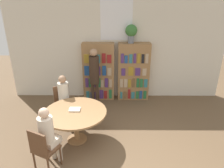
# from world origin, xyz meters

# --- Properties ---
(wall_back) EXTENTS (6.40, 0.07, 3.00)m
(wall_back) POSITION_xyz_m (0.00, 3.37, 1.51)
(wall_back) COLOR beige
(wall_back) RESTS_ON ground_plane
(bookshelf_left) EXTENTS (0.93, 0.34, 1.75)m
(bookshelf_left) POSITION_xyz_m (-0.52, 3.18, 0.87)
(bookshelf_left) COLOR olive
(bookshelf_left) RESTS_ON ground_plane
(bookshelf_right) EXTENTS (0.93, 0.34, 1.75)m
(bookshelf_right) POSITION_xyz_m (0.52, 3.18, 0.87)
(bookshelf_right) COLOR olive
(bookshelf_right) RESTS_ON ground_plane
(flower_vase) EXTENTS (0.34, 0.34, 0.52)m
(flower_vase) POSITION_xyz_m (0.41, 3.18, 2.06)
(flower_vase) COLOR slate
(flower_vase) RESTS_ON bookshelf_right
(reading_table) EXTENTS (1.35, 1.35, 0.74)m
(reading_table) POSITION_xyz_m (-0.90, 1.07, 0.63)
(reading_table) COLOR olive
(reading_table) RESTS_ON ground_plane
(chair_near_camera) EXTENTS (0.54, 0.54, 0.91)m
(chair_near_camera) POSITION_xyz_m (-1.35, 0.16, 0.51)
(chair_near_camera) COLOR brown
(chair_near_camera) RESTS_ON ground_plane
(chair_left_side) EXTENTS (0.54, 0.54, 0.91)m
(chair_left_side) POSITION_xyz_m (-1.37, 1.97, 0.51)
(chair_left_side) COLOR brown
(chair_left_side) RESTS_ON ground_plane
(seated_reader_left) EXTENTS (0.38, 0.40, 1.26)m
(seated_reader_left) POSITION_xyz_m (-1.29, 1.81, 0.72)
(seated_reader_left) COLOR beige
(seated_reader_left) RESTS_ON ground_plane
(seated_reader_right) EXTENTS (0.39, 0.41, 1.26)m
(seated_reader_right) POSITION_xyz_m (-1.27, 0.32, 0.73)
(seated_reader_right) COLOR beige
(seated_reader_right) RESTS_ON ground_plane
(librarian_standing) EXTENTS (0.27, 0.54, 1.71)m
(librarian_standing) POSITION_xyz_m (-0.61, 2.68, 1.03)
(librarian_standing) COLOR #332319
(librarian_standing) RESTS_ON ground_plane
(open_book_on_table) EXTENTS (0.24, 0.18, 0.03)m
(open_book_on_table) POSITION_xyz_m (-0.92, 1.12, 0.75)
(open_book_on_table) COLOR silver
(open_book_on_table) RESTS_ON reading_table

